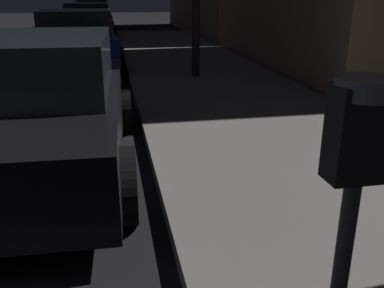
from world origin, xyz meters
TOP-DOWN VIEW (x-y plane):
  - parking_meter at (4.36, -0.94)m, footprint 0.19×0.19m
  - car_black at (2.85, 2.45)m, footprint 2.06×4.09m
  - car_blue at (2.85, 8.90)m, footprint 2.19×4.10m
  - car_red at (2.85, 15.70)m, footprint 2.12×4.31m
  - car_silver at (2.85, 22.65)m, footprint 2.04×4.59m

SIDE VIEW (x-z plane):
  - car_blue at x=2.85m, z-range -0.01..1.42m
  - car_red at x=2.85m, z-range -0.01..1.42m
  - car_black at x=2.85m, z-range -0.01..1.42m
  - car_silver at x=2.85m, z-range 0.00..1.43m
  - parking_meter at x=4.36m, z-range 0.52..1.97m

